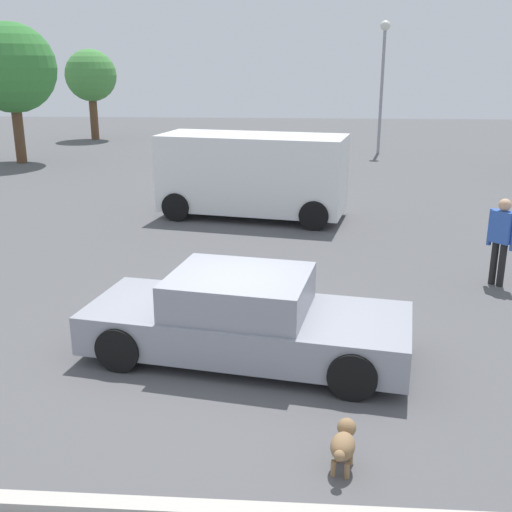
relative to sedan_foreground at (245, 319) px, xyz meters
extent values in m
plane|color=#515154|center=(-0.15, -0.04, -0.58)|extent=(80.00, 80.00, 0.00)
cube|color=gray|center=(0.03, 0.00, -0.13)|extent=(4.84, 2.53, 0.56)
cube|color=gray|center=(-0.07, 0.01, 0.41)|extent=(2.19, 1.93, 0.53)
cube|color=slate|center=(0.83, -0.14, 0.41)|extent=(0.32, 1.49, 0.44)
cube|color=slate|center=(-0.98, 0.17, 0.41)|extent=(0.32, 1.49, 0.44)
cylinder|color=black|center=(1.75, 0.54, -0.26)|extent=(0.67, 0.33, 0.64)
cylinder|color=black|center=(1.46, -1.10, -0.26)|extent=(0.67, 0.33, 0.64)
cylinder|color=black|center=(-1.41, 1.09, -0.26)|extent=(0.67, 0.33, 0.64)
cylinder|color=black|center=(-1.70, -0.55, -0.26)|extent=(0.67, 0.33, 0.64)
ellipsoid|color=olive|center=(1.24, -2.58, -0.29)|extent=(0.33, 0.43, 0.26)
sphere|color=olive|center=(1.30, -2.34, -0.22)|extent=(0.21, 0.21, 0.21)
sphere|color=olive|center=(1.31, -2.27, -0.23)|extent=(0.09, 0.09, 0.09)
cylinder|color=olive|center=(1.20, -2.45, -0.49)|extent=(0.06, 0.06, 0.18)
cylinder|color=olive|center=(1.34, -2.48, -0.49)|extent=(0.06, 0.06, 0.18)
cylinder|color=olive|center=(1.15, -2.69, -0.49)|extent=(0.06, 0.06, 0.18)
cylinder|color=olive|center=(1.28, -2.72, -0.49)|extent=(0.06, 0.06, 0.18)
sphere|color=olive|center=(1.19, -2.81, -0.25)|extent=(0.12, 0.12, 0.12)
cube|color=white|center=(-0.51, 8.46, 0.66)|extent=(5.23, 2.87, 2.03)
cube|color=slate|center=(1.88, 7.99, 1.10)|extent=(0.37, 1.64, 0.81)
cylinder|color=black|center=(1.51, 9.00, -0.20)|extent=(0.79, 0.39, 0.76)
cylinder|color=black|center=(1.15, 7.19, -0.20)|extent=(0.79, 0.39, 0.76)
cylinder|color=black|center=(-2.16, 9.73, -0.20)|extent=(0.79, 0.39, 0.76)
cylinder|color=black|center=(-2.52, 7.91, -0.20)|extent=(0.79, 0.39, 0.76)
cylinder|color=black|center=(4.62, 3.26, -0.15)|extent=(0.13, 0.13, 0.85)
cylinder|color=black|center=(4.50, 3.39, -0.15)|extent=(0.13, 0.13, 0.85)
cube|color=#3359B2|center=(4.56, 3.32, 0.58)|extent=(0.45, 0.46, 0.60)
cylinder|color=#3359B2|center=(4.40, 3.50, 0.53)|extent=(0.09, 0.09, 0.71)
sphere|color=tan|center=(4.56, 3.32, 1.00)|extent=(0.23, 0.23, 0.23)
cube|color=#B7B2A8|center=(-0.15, -3.38, -0.52)|extent=(9.43, 0.20, 0.12)
cylinder|color=gray|center=(4.44, 21.22, 2.17)|extent=(0.14, 0.14, 5.49)
sphere|color=silver|center=(4.44, 21.22, 5.05)|extent=(0.44, 0.44, 0.44)
cylinder|color=brown|center=(-11.00, 17.41, 0.68)|extent=(0.43, 0.43, 2.52)
sphere|color=#387F38|center=(-11.00, 17.41, 3.29)|extent=(3.60, 3.60, 3.60)
cylinder|color=brown|center=(-10.52, 25.84, 0.61)|extent=(0.43, 0.43, 2.38)
sphere|color=#478C42|center=(-10.52, 25.84, 2.83)|extent=(2.73, 2.73, 2.73)
camera|label=1|loc=(0.72, -8.18, 3.53)|focal=43.50mm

